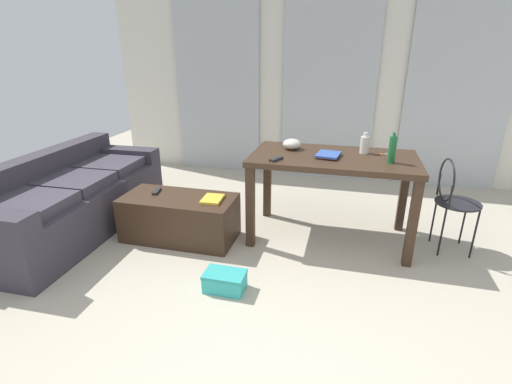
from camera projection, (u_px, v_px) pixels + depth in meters
The scene contains 16 objects.
ground_plane at pixel (302, 251), 3.28m from camera, with size 8.59×8.59×0.00m, color #B2A893.
wall_back at pixel (330, 76), 4.77m from camera, with size 5.88×0.10×2.65m, color silver.
curtains at pixel (329, 88), 4.75m from camera, with size 4.18×0.03×2.35m.
couch at pixel (70, 200), 3.57m from camera, with size 0.88×2.05×0.73m.
coffee_table at pixel (180, 218), 3.43m from camera, with size 1.02×0.49×0.41m.
craft_table at pixel (333, 168), 3.27m from camera, with size 1.42×0.77×0.79m.
wire_chair at pixel (452, 195), 3.12m from camera, with size 0.36×0.37×0.82m.
bottle_near at pixel (365, 144), 3.28m from camera, with size 0.08×0.08×0.18m.
bottle_far at pixel (392, 149), 3.00m from camera, with size 0.06×0.06×0.25m.
bowl at pixel (292, 144), 3.43m from camera, with size 0.17×0.17×0.09m, color beige.
book_stack at pixel (328, 155), 3.20m from camera, with size 0.22×0.26×0.03m.
tv_remote_on_table at pixel (276, 159), 3.10m from camera, with size 0.05×0.14×0.02m, color #232326.
scissors at pixel (384, 154), 3.27m from camera, with size 0.13×0.08×0.00m.
tv_remote_primary at pixel (157, 191), 3.47m from camera, with size 0.05×0.16×0.02m, color #232326.
magazine at pixel (212, 199), 3.28m from camera, with size 0.17×0.23×0.02m, color gold.
shoebox at pixel (225, 281), 2.73m from camera, with size 0.30×0.19×0.14m.
Camera 1 is at (0.33, -1.49, 1.66)m, focal length 26.24 mm.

